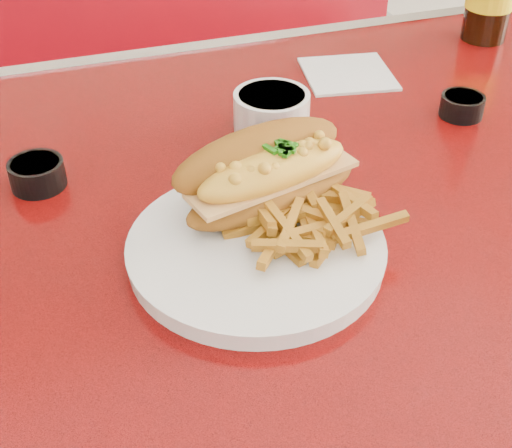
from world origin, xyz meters
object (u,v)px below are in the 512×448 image
object	(u,v)px
mac_hoagie	(268,172)
fork	(286,200)
booth_bench_far	(175,172)
sauce_cup_left	(37,173)
sauce_cup_right	(462,105)
dinner_plate	(256,249)
diner_table	(311,294)
gravy_ramekin	(272,112)

from	to	relation	value
mac_hoagie	fork	xyz separation A→B (m)	(0.02, -0.00, -0.04)
booth_bench_far	sauce_cup_left	distance (m)	0.92
booth_bench_far	fork	world-z (taller)	booth_bench_far
mac_hoagie	sauce_cup_right	world-z (taller)	mac_hoagie
fork	sauce_cup_left	distance (m)	0.27
sauce_cup_right	fork	bearing A→B (deg)	-155.97
dinner_plate	mac_hoagie	size ratio (longest dim) A/B	1.22
diner_table	gravy_ramekin	xyz separation A→B (m)	(-0.01, 0.12, 0.19)
mac_hoagie	sauce_cup_right	xyz separation A→B (m)	(0.30, 0.12, -0.04)
sauce_cup_left	sauce_cup_right	distance (m)	0.52
gravy_ramekin	sauce_cup_right	bearing A→B (deg)	-8.89
dinner_plate	fork	world-z (taller)	same
gravy_ramekin	sauce_cup_left	size ratio (longest dim) A/B	1.59
sauce_cup_left	diner_table	bearing A→B (deg)	-18.43
mac_hoagie	gravy_ramekin	size ratio (longest dim) A/B	1.75
fork	booth_bench_far	bearing A→B (deg)	11.06
diner_table	booth_bench_far	distance (m)	0.87
booth_bench_far	mac_hoagie	distance (m)	1.00
mac_hoagie	sauce_cup_left	world-z (taller)	mac_hoagie
mac_hoagie	gravy_ramekin	bearing A→B (deg)	54.65
booth_bench_far	sauce_cup_right	xyz separation A→B (m)	(0.23, -0.72, 0.50)
dinner_plate	sauce_cup_left	size ratio (longest dim) A/B	3.41
diner_table	fork	size ratio (longest dim) A/B	7.50
fork	mac_hoagie	bearing A→B (deg)	95.67
booth_bench_far	sauce_cup_left	size ratio (longest dim) A/B	15.91
booth_bench_far	gravy_ramekin	size ratio (longest dim) A/B	9.98
fork	diner_table	bearing A→B (deg)	-38.64
fork	sauce_cup_right	world-z (taller)	sauce_cup_right
mac_hoagie	gravy_ramekin	xyz separation A→B (m)	(0.06, 0.16, -0.03)
gravy_ramekin	booth_bench_far	bearing A→B (deg)	89.18
diner_table	mac_hoagie	world-z (taller)	mac_hoagie
diner_table	fork	distance (m)	0.19
diner_table	gravy_ramekin	bearing A→B (deg)	94.50
fork	sauce_cup_right	size ratio (longest dim) A/B	2.62
dinner_plate	booth_bench_far	bearing A→B (deg)	83.47
booth_bench_far	dinner_plate	size ratio (longest dim) A/B	4.67
dinner_plate	mac_hoagie	xyz separation A→B (m)	(0.03, 0.06, 0.04)
dinner_plate	sauce_cup_right	world-z (taller)	sauce_cup_right
diner_table	mac_hoagie	distance (m)	0.23
fork	sauce_cup_right	distance (m)	0.31
booth_bench_far	gravy_ramekin	bearing A→B (deg)	-90.82
booth_bench_far	fork	xyz separation A→B (m)	(-0.05, -0.85, 0.50)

